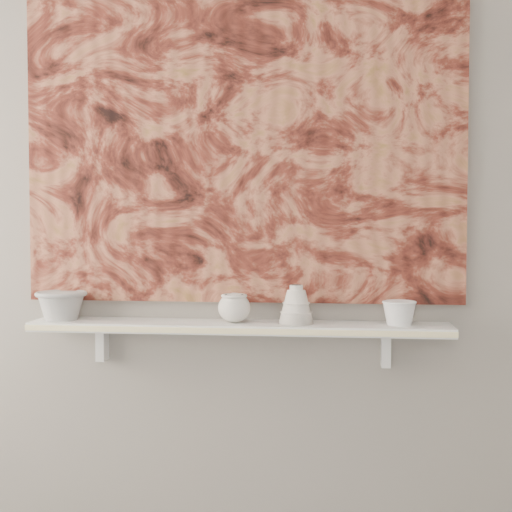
# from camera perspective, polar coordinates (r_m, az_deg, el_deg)

# --- Properties ---
(wall_back) EXTENTS (3.60, 0.00, 3.60)m
(wall_back) POSITION_cam_1_polar(r_m,az_deg,el_deg) (2.45, -1.14, 4.73)
(wall_back) COLOR gray
(wall_back) RESTS_ON floor
(shelf) EXTENTS (1.40, 0.18, 0.03)m
(shelf) POSITION_cam_1_polar(r_m,az_deg,el_deg) (2.38, -1.43, -5.70)
(shelf) COLOR silver
(shelf) RESTS_ON wall_back
(shelf_stripe) EXTENTS (1.40, 0.01, 0.02)m
(shelf_stripe) POSITION_cam_1_polar(r_m,az_deg,el_deg) (2.29, -1.75, -6.03)
(shelf_stripe) COLOR #F5E5A3
(shelf_stripe) RESTS_ON shelf
(bracket_left) EXTENTS (0.03, 0.06, 0.12)m
(bracket_left) POSITION_cam_1_polar(r_m,az_deg,el_deg) (2.57, -12.20, -6.84)
(bracket_left) COLOR silver
(bracket_left) RESTS_ON wall_back
(bracket_right) EXTENTS (0.03, 0.06, 0.12)m
(bracket_right) POSITION_cam_1_polar(r_m,az_deg,el_deg) (2.44, 10.34, -7.32)
(bracket_right) COLOR silver
(bracket_right) RESTS_ON wall_back
(painting) EXTENTS (1.50, 0.02, 1.10)m
(painting) POSITION_cam_1_polar(r_m,az_deg,el_deg) (2.45, -1.19, 9.18)
(painting) COLOR maroon
(painting) RESTS_ON wall_back
(house_motif) EXTENTS (0.09, 0.00, 0.08)m
(house_motif) POSITION_cam_1_polar(r_m,az_deg,el_deg) (2.41, 9.46, 1.93)
(house_motif) COLOR black
(house_motif) RESTS_ON painting
(bowl_grey) EXTENTS (0.21, 0.21, 0.10)m
(bowl_grey) POSITION_cam_1_polar(r_m,az_deg,el_deg) (2.53, -15.31, -3.80)
(bowl_grey) COLOR gray
(bowl_grey) RESTS_ON shelf
(cup_cream) EXTENTS (0.13, 0.13, 0.10)m
(cup_cream) POSITION_cam_1_polar(r_m,az_deg,el_deg) (2.38, -1.76, -4.16)
(cup_cream) COLOR silver
(cup_cream) RESTS_ON shelf
(bell_vessel) EXTENTS (0.13, 0.13, 0.13)m
(bell_vessel) POSITION_cam_1_polar(r_m,az_deg,el_deg) (2.35, 3.23, -3.87)
(bell_vessel) COLOR white
(bell_vessel) RESTS_ON shelf
(bowl_white) EXTENTS (0.13, 0.13, 0.08)m
(bowl_white) POSITION_cam_1_polar(r_m,az_deg,el_deg) (2.36, 11.39, -4.48)
(bowl_white) COLOR silver
(bowl_white) RESTS_ON shelf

